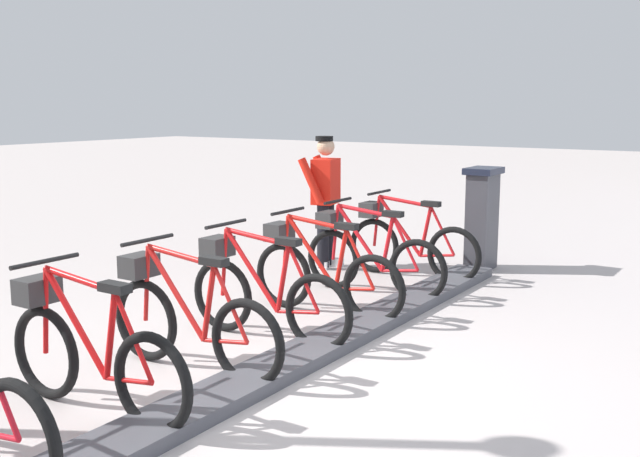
{
  "coord_description": "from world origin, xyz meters",
  "views": [
    {
      "loc": [
        -3.28,
        4.27,
        2.07
      ],
      "look_at": [
        0.5,
        -1.49,
        0.9
      ],
      "focal_mm": 41.74,
      "sensor_mm": 36.0,
      "label": 1
    }
  ],
  "objects_px": {
    "bike_docked_4": "(186,318)",
    "worker_near_rack": "(325,197)",
    "bike_docked_5": "(88,352)",
    "bike_docked_2": "(321,272)",
    "bike_docked_0": "(407,242)",
    "bike_docked_3": "(262,292)",
    "payment_kiosk": "(482,217)",
    "bike_docked_1": "(368,255)"
  },
  "relations": [
    {
      "from": "payment_kiosk",
      "to": "worker_near_rack",
      "type": "relative_size",
      "value": 0.77
    },
    {
      "from": "bike_docked_2",
      "to": "bike_docked_3",
      "type": "relative_size",
      "value": 1.0
    },
    {
      "from": "bike_docked_4",
      "to": "bike_docked_5",
      "type": "height_order",
      "value": "same"
    },
    {
      "from": "payment_kiosk",
      "to": "worker_near_rack",
      "type": "height_order",
      "value": "worker_near_rack"
    },
    {
      "from": "bike_docked_0",
      "to": "bike_docked_3",
      "type": "xyz_separation_m",
      "value": [
        0.0,
        2.84,
        0.0
      ]
    },
    {
      "from": "payment_kiosk",
      "to": "bike_docked_2",
      "type": "relative_size",
      "value": 0.74
    },
    {
      "from": "bike_docked_4",
      "to": "bike_docked_5",
      "type": "relative_size",
      "value": 1.0
    },
    {
      "from": "bike_docked_0",
      "to": "bike_docked_5",
      "type": "bearing_deg",
      "value": 90.0
    },
    {
      "from": "bike_docked_3",
      "to": "bike_docked_1",
      "type": "bearing_deg",
      "value": -90.0
    },
    {
      "from": "payment_kiosk",
      "to": "bike_docked_4",
      "type": "distance_m",
      "value": 4.73
    },
    {
      "from": "bike_docked_4",
      "to": "worker_near_rack",
      "type": "relative_size",
      "value": 1.04
    },
    {
      "from": "bike_docked_2",
      "to": "bike_docked_5",
      "type": "height_order",
      "value": "same"
    },
    {
      "from": "bike_docked_2",
      "to": "bike_docked_4",
      "type": "height_order",
      "value": "same"
    },
    {
      "from": "bike_docked_1",
      "to": "bike_docked_2",
      "type": "height_order",
      "value": "same"
    },
    {
      "from": "payment_kiosk",
      "to": "bike_docked_4",
      "type": "xyz_separation_m",
      "value": [
        0.57,
        4.69,
        -0.24
      ]
    },
    {
      "from": "bike_docked_0",
      "to": "worker_near_rack",
      "type": "relative_size",
      "value": 1.04
    },
    {
      "from": "bike_docked_0",
      "to": "bike_docked_5",
      "type": "distance_m",
      "value": 4.73
    },
    {
      "from": "bike_docked_4",
      "to": "bike_docked_2",
      "type": "bearing_deg",
      "value": -90.0
    },
    {
      "from": "bike_docked_3",
      "to": "bike_docked_2",
      "type": "bearing_deg",
      "value": -90.0
    },
    {
      "from": "payment_kiosk",
      "to": "bike_docked_1",
      "type": "relative_size",
      "value": 0.74
    },
    {
      "from": "bike_docked_1",
      "to": "bike_docked_4",
      "type": "distance_m",
      "value": 2.84
    },
    {
      "from": "bike_docked_2",
      "to": "bike_docked_4",
      "type": "bearing_deg",
      "value": 90.0
    },
    {
      "from": "bike_docked_5",
      "to": "worker_near_rack",
      "type": "relative_size",
      "value": 1.04
    },
    {
      "from": "payment_kiosk",
      "to": "bike_docked_4",
      "type": "relative_size",
      "value": 0.74
    },
    {
      "from": "worker_near_rack",
      "to": "bike_docked_2",
      "type": "bearing_deg",
      "value": 121.69
    },
    {
      "from": "payment_kiosk",
      "to": "worker_near_rack",
      "type": "distance_m",
      "value": 1.97
    },
    {
      "from": "payment_kiosk",
      "to": "bike_docked_0",
      "type": "height_order",
      "value": "payment_kiosk"
    },
    {
      "from": "bike_docked_4",
      "to": "bike_docked_5",
      "type": "bearing_deg",
      "value": 90.0
    },
    {
      "from": "bike_docked_4",
      "to": "bike_docked_0",
      "type": "bearing_deg",
      "value": -90.0
    },
    {
      "from": "bike_docked_0",
      "to": "bike_docked_4",
      "type": "xyz_separation_m",
      "value": [
        0.0,
        3.79,
        0.0
      ]
    },
    {
      "from": "bike_docked_4",
      "to": "worker_near_rack",
      "type": "distance_m",
      "value": 3.89
    },
    {
      "from": "payment_kiosk",
      "to": "bike_docked_2",
      "type": "xyz_separation_m",
      "value": [
        0.57,
        2.8,
        -0.24
      ]
    },
    {
      "from": "payment_kiosk",
      "to": "bike_docked_0",
      "type": "relative_size",
      "value": 0.74
    },
    {
      "from": "bike_docked_1",
      "to": "bike_docked_3",
      "type": "relative_size",
      "value": 1.0
    },
    {
      "from": "payment_kiosk",
      "to": "bike_docked_4",
      "type": "bearing_deg",
      "value": 83.05
    },
    {
      "from": "bike_docked_1",
      "to": "bike_docked_4",
      "type": "height_order",
      "value": "same"
    },
    {
      "from": "payment_kiosk",
      "to": "worker_near_rack",
      "type": "bearing_deg",
      "value": 30.43
    },
    {
      "from": "bike_docked_4",
      "to": "worker_near_rack",
      "type": "height_order",
      "value": "worker_near_rack"
    },
    {
      "from": "bike_docked_5",
      "to": "worker_near_rack",
      "type": "height_order",
      "value": "worker_near_rack"
    },
    {
      "from": "bike_docked_2",
      "to": "worker_near_rack",
      "type": "xyz_separation_m",
      "value": [
        1.12,
        -1.81,
        0.48
      ]
    },
    {
      "from": "payment_kiosk",
      "to": "bike_docked_5",
      "type": "relative_size",
      "value": 0.74
    },
    {
      "from": "worker_near_rack",
      "to": "bike_docked_1",
      "type": "bearing_deg",
      "value": 142.35
    }
  ]
}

